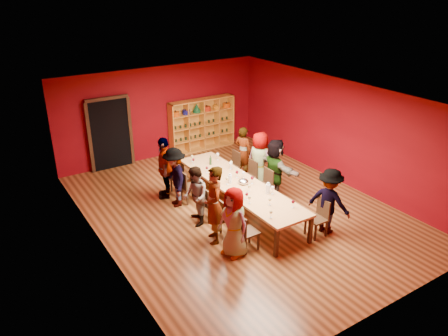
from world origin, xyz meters
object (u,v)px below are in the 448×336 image
at_px(chair_person_left_1, 228,217).
at_px(person_right_4, 243,152).
at_px(chair_person_left_0, 245,230).
at_px(chair_person_right_0, 319,216).
at_px(person_left_2, 195,196).
at_px(chair_person_left_3, 187,185).
at_px(person_left_1, 214,205).
at_px(person_left_4, 165,167).
at_px(person_right_3, 260,161).
at_px(spittoon_bowl, 243,182).
at_px(shelving_unit, 201,122).
at_px(chair_person_right_4, 233,164).
at_px(tasting_table, 238,185).
at_px(chair_person_right_3, 250,174).
at_px(person_left_0, 234,222).
at_px(chair_person_right_2, 265,183).
at_px(person_right_2, 275,169).
at_px(person_right_0, 329,201).
at_px(chair_person_left_4, 177,177).
at_px(wine_bottle, 210,161).
at_px(chair_person_left_2, 208,202).
at_px(person_left_3, 175,177).

distance_m(chair_person_left_1, person_right_4, 3.34).
relative_size(chair_person_left_0, chair_person_right_0, 1.00).
distance_m(person_left_2, chair_person_left_3, 1.20).
distance_m(person_left_1, person_left_4, 2.60).
xyz_separation_m(person_right_3, spittoon_bowl, (-1.14, -0.84, -0.02)).
xyz_separation_m(shelving_unit, chair_person_right_4, (-0.49, -2.70, -0.49)).
distance_m(tasting_table, person_left_4, 2.12).
height_order(chair_person_left_3, chair_person_right_4, same).
bearing_deg(chair_person_right_3, tasting_table, -140.01).
bearing_deg(person_left_0, tasting_table, 132.20).
relative_size(person_left_4, person_right_3, 1.04).
bearing_deg(chair_person_right_2, person_left_0, -142.03).
bearing_deg(tasting_table, chair_person_left_3, 129.76).
bearing_deg(chair_person_right_4, person_left_0, -123.45).
xyz_separation_m(chair_person_left_0, chair_person_right_4, (1.82, 3.20, 0.00)).
distance_m(shelving_unit, chair_person_right_0, 6.35).
xyz_separation_m(person_left_4, person_right_2, (2.49, -1.64, -0.02)).
bearing_deg(person_left_4, person_right_3, 93.62).
distance_m(chair_person_left_3, person_right_0, 3.75).
xyz_separation_m(tasting_table, chair_person_right_3, (0.91, 0.76, -0.20)).
relative_size(person_right_0, spittoon_bowl, 6.04).
distance_m(tasting_table, person_left_2, 1.27).
height_order(chair_person_left_4, chair_person_right_4, same).
distance_m(person_left_1, wine_bottle, 2.68).
height_order(shelving_unit, chair_person_right_4, shelving_unit).
relative_size(tasting_table, spittoon_bowl, 16.89).
bearing_deg(person_left_0, chair_person_right_0, 68.40).
bearing_deg(chair_person_left_3, person_right_4, 13.45).
bearing_deg(chair_person_left_2, tasting_table, 1.54).
xyz_separation_m(person_left_0, chair_person_left_2, (0.30, 1.56, -0.30)).
relative_size(chair_person_left_1, chair_person_left_2, 1.00).
relative_size(chair_person_left_3, chair_person_right_3, 1.00).
relative_size(tasting_table, person_right_0, 2.80).
height_order(chair_person_right_2, person_right_3, person_right_3).
height_order(chair_person_left_0, chair_person_left_3, same).
bearing_deg(chair_person_right_3, person_right_0, -84.39).
xyz_separation_m(chair_person_left_2, chair_person_right_3, (1.82, 0.79, 0.00)).
height_order(shelving_unit, person_left_0, shelving_unit).
bearing_deg(chair_person_left_3, person_right_2, -25.68).
xyz_separation_m(person_left_4, person_right_3, (2.49, -0.94, -0.03)).
bearing_deg(person_left_0, shelving_unit, 145.61).
height_order(chair_person_left_0, person_left_3, person_left_3).
relative_size(chair_person_right_0, person_right_3, 0.54).
height_order(shelving_unit, chair_person_left_4, shelving_unit).
distance_m(chair_person_left_1, chair_person_right_0, 2.13).
bearing_deg(person_right_2, tasting_table, 94.90).
xyz_separation_m(chair_person_left_3, chair_person_left_4, (0.00, 0.61, 0.00)).
relative_size(chair_person_right_0, person_right_0, 0.55).
distance_m(chair_person_right_0, spittoon_bowl, 2.11).
distance_m(person_right_0, chair_person_right_2, 2.10).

